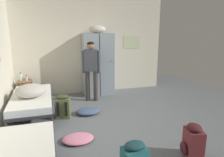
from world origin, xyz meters
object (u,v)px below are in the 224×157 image
object	(u,v)px
bedding_heap	(31,91)
person_traveler	(91,66)
locker_bank	(98,63)
backpack_olive	(63,107)
water_bottle	(21,77)
clothes_pile_denim	(88,111)
shelf_unit	(25,89)
lotion_bottle	(27,78)
backpack_maroon	(193,141)
clothes_pile_pink	(78,139)
bed_left_rear	(32,100)

from	to	relation	value
bedding_heap	person_traveler	size ratio (longest dim) A/B	0.40
locker_bank	backpack_olive	world-z (taller)	locker_bank
water_bottle	clothes_pile_denim	xyz separation A→B (m)	(1.58, -1.48, -0.61)
water_bottle	backpack_olive	distance (m)	1.87
locker_bank	shelf_unit	xyz separation A→B (m)	(-2.10, -0.02, -0.62)
backpack_olive	clothes_pile_denim	bearing A→B (deg)	3.60
lotion_bottle	bedding_heap	bearing A→B (deg)	-81.69
locker_bank	clothes_pile_denim	distance (m)	1.83
lotion_bottle	backpack_olive	bearing A→B (deg)	-59.57
lotion_bottle	backpack_maroon	world-z (taller)	lotion_bottle
backpack_olive	clothes_pile_denim	xyz separation A→B (m)	(0.58, 0.04, -0.19)
shelf_unit	clothes_pile_pink	world-z (taller)	shelf_unit
locker_bank	clothes_pile_pink	xyz separation A→B (m)	(-1.00, -2.66, -0.92)
locker_bank	clothes_pile_pink	world-z (taller)	locker_bank
clothes_pile_pink	bedding_heap	bearing A→B (deg)	122.03
bedding_heap	clothes_pile_pink	xyz separation A→B (m)	(0.85, -1.35, -0.59)
bed_left_rear	water_bottle	xyz separation A→B (m)	(-0.33, 1.17, 0.30)
shelf_unit	clothes_pile_denim	bearing A→B (deg)	-44.13
person_traveler	clothes_pile_pink	distance (m)	2.41
shelf_unit	clothes_pile_pink	size ratio (longest dim) A/B	1.00
backpack_olive	lotion_bottle	bearing A→B (deg)	120.43
person_traveler	clothes_pile_pink	size ratio (longest dim) A/B	2.89
locker_bank	backpack_olive	size ratio (longest dim) A/B	3.76
backpack_olive	clothes_pile_pink	xyz separation A→B (m)	(0.18, -1.15, -0.21)
person_traveler	bedding_heap	bearing A→B (deg)	-153.89
bed_left_rear	bedding_heap	size ratio (longest dim) A/B	2.90
bed_left_rear	backpack_olive	bearing A→B (deg)	-27.07
bedding_heap	lotion_bottle	xyz separation A→B (m)	(-0.18, 1.25, 0.01)
backpack_olive	clothes_pile_denim	size ratio (longest dim) A/B	0.98
lotion_bottle	bed_left_rear	bearing A→B (deg)	-80.79
bedding_heap	person_traveler	xyz separation A→B (m)	(1.53, 0.75, 0.35)
lotion_bottle	person_traveler	bearing A→B (deg)	-16.24
locker_bank	lotion_bottle	bearing A→B (deg)	-178.31
bedding_heap	clothes_pile_denim	bearing A→B (deg)	-7.63
bed_left_rear	bedding_heap	bearing A→B (deg)	-88.94
bedding_heap	lotion_bottle	distance (m)	1.26
locker_bank	clothes_pile_pink	distance (m)	2.99
person_traveler	backpack_maroon	xyz separation A→B (m)	(0.99, -3.10, -0.73)
shelf_unit	bedding_heap	bearing A→B (deg)	-78.93
bed_left_rear	person_traveler	xyz separation A→B (m)	(1.54, 0.61, 0.61)
shelf_unit	clothes_pile_pink	xyz separation A→B (m)	(1.10, -2.65, -0.30)
backpack_maroon	water_bottle	bearing A→B (deg)	128.01
shelf_unit	backpack_maroon	bearing A→B (deg)	-52.63
shelf_unit	water_bottle	distance (m)	0.34
bed_left_rear	bedding_heap	world-z (taller)	bedding_heap
locker_bank	clothes_pile_denim	xyz separation A→B (m)	(-0.60, -1.48, -0.90)
backpack_maroon	lotion_bottle	bearing A→B (deg)	126.97
shelf_unit	backpack_olive	distance (m)	1.76
backpack_maroon	backpack_olive	bearing A→B (deg)	130.87
person_traveler	lotion_bottle	distance (m)	1.82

